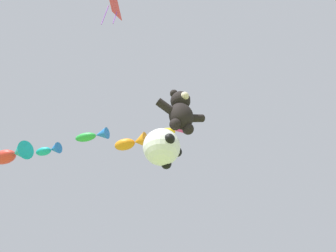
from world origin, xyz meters
The scene contains 8 objects.
teddy_bear_kite centered at (0.35, 2.23, 7.43)m, with size 1.67×0.74×1.70m.
soccer_ball_kite centered at (-0.23, 2.34, 5.85)m, with size 1.08×1.08×1.00m.
fish_kite_goldfin centered at (1.56, 5.07, 9.43)m, with size 1.57×1.66×0.66m.
fish_kite_tangerine centered at (0.34, 6.94, 9.73)m, with size 1.63×1.66×0.77m.
fish_kite_emerald centered at (-1.37, 8.31, 10.60)m, with size 1.71×1.62×0.62m.
fish_kite_teal centered at (-3.25, 10.56, 10.58)m, with size 1.42×1.44×0.63m.
fish_kite_crimson centered at (-5.04, 11.92, 10.59)m, with size 2.28×2.47×1.08m.
diamond_kite centered at (-2.54, 2.52, 12.96)m, with size 1.07×1.10×2.73m.
Camera 1 is at (-2.47, -2.46, 1.49)m, focal length 28.00 mm.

